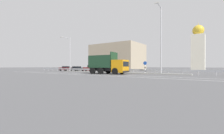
% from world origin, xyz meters
% --- Properties ---
extents(ground_plane, '(320.00, 320.00, 0.00)m').
position_xyz_m(ground_plane, '(0.00, 0.00, 0.00)').
color(ground_plane, '#565659').
extents(lane_strip_0, '(50.93, 0.16, 0.01)m').
position_xyz_m(lane_strip_0, '(1.68, -3.77, 0.00)').
color(lane_strip_0, silver).
rests_on(lane_strip_0, ground_plane).
extents(lane_strip_1, '(50.93, 0.16, 0.01)m').
position_xyz_m(lane_strip_1, '(1.68, -6.31, 0.00)').
color(lane_strip_1, silver).
rests_on(lane_strip_1, ground_plane).
extents(median_island, '(28.01, 1.10, 0.18)m').
position_xyz_m(median_island, '(0.00, 1.59, 0.09)').
color(median_island, gray).
rests_on(median_island, ground_plane).
extents(median_guardrail, '(50.93, 0.09, 0.78)m').
position_xyz_m(median_guardrail, '(0.00, 2.62, 0.57)').
color(median_guardrail, '#9EA0A5').
rests_on(median_guardrail, ground_plane).
extents(dump_truck, '(6.95, 3.29, 3.64)m').
position_xyz_m(dump_truck, '(2.48, -1.89, 1.25)').
color(dump_truck, orange).
rests_on(dump_truck, ground_plane).
extents(median_road_sign, '(0.66, 0.16, 2.15)m').
position_xyz_m(median_road_sign, '(6.90, 1.59, 1.11)').
color(median_road_sign, white).
rests_on(median_road_sign, ground_plane).
extents(street_lamp_0, '(0.72, 2.54, 8.25)m').
position_xyz_m(street_lamp_0, '(-12.40, 1.40, 4.64)').
color(street_lamp_0, '#ADADB2').
rests_on(street_lamp_0, ground_plane).
extents(street_lamp_1, '(0.71, 2.78, 10.68)m').
position_xyz_m(street_lamp_1, '(9.60, 1.37, 5.91)').
color(street_lamp_1, '#ADADB2').
rests_on(street_lamp_1, ground_plane).
extents(parked_car_0, '(4.13, 2.06, 1.31)m').
position_xyz_m(parked_car_0, '(-18.17, 4.91, 0.68)').
color(parked_car_0, maroon).
rests_on(parked_car_0, ground_plane).
extents(parked_car_1, '(4.15, 2.09, 1.28)m').
position_xyz_m(parked_car_1, '(-13.58, 4.89, 0.67)').
color(parked_car_1, black).
rests_on(parked_car_1, ground_plane).
extents(parked_car_2, '(4.34, 1.96, 1.58)m').
position_xyz_m(parked_car_2, '(-8.01, 4.69, 0.78)').
color(parked_car_2, maroon).
rests_on(parked_car_2, ground_plane).
extents(parked_car_3, '(4.64, 2.14, 1.45)m').
position_xyz_m(parked_car_3, '(-1.92, 4.60, 0.76)').
color(parked_car_3, '#B27A14').
rests_on(parked_car_3, ground_plane).
extents(background_building_0, '(15.70, 11.12, 8.35)m').
position_xyz_m(background_building_0, '(-9.98, 19.22, 4.17)').
color(background_building_0, tan).
rests_on(background_building_0, ground_plane).
extents(church_tower, '(3.60, 3.60, 14.60)m').
position_xyz_m(church_tower, '(12.37, 29.54, 6.72)').
color(church_tower, silver).
rests_on(church_tower, ground_plane).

